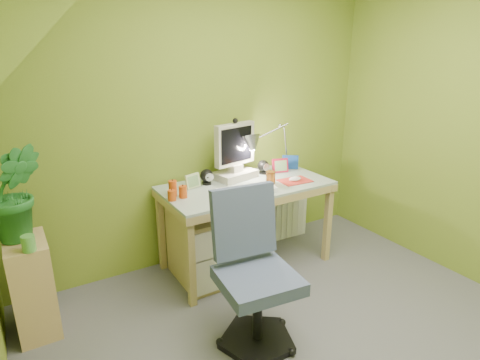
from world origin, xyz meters
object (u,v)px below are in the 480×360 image
monitor (235,145)px  potted_plant (15,193)px  task_chair (258,279)px  desk (246,225)px  desk_lamp (280,136)px  side_ledge (33,287)px  radiator (286,217)px

monitor → potted_plant: monitor is taller
monitor → task_chair: 1.25m
monitor → desk: bearing=-101.5°
desk_lamp → monitor: bearing=170.4°
monitor → task_chair: monitor is taller
desk → desk_lamp: (0.45, 0.18, 0.66)m
task_chair → desk: bearing=68.7°
desk → potted_plant: potted_plant is taller
side_ledge → desk: bearing=0.8°
desk → potted_plant: (-1.60, 0.03, 0.58)m
desk → monitor: monitor is taller
desk_lamp → radiator: size_ratio=1.63×
potted_plant → desk_lamp: bearing=4.3°
potted_plant → radiator: size_ratio=1.59×
desk_lamp → side_ledge: (-2.05, -0.20, -0.70)m
desk → potted_plant: bearing=178.7°
desk_lamp → radiator: 0.86m
desk_lamp → potted_plant: 2.05m
monitor → side_ledge: 1.75m
desk_lamp → radiator: desk_lamp is taller
side_ledge → radiator: size_ratio=1.71×
monitor → radiator: (0.62, 0.09, -0.81)m
potted_plant → task_chair: bearing=-37.5°
monitor → potted_plant: bearing=173.9°
radiator → monitor: bearing=-169.4°
task_chair → side_ledge: bearing=150.3°
desk → desk_lamp: bearing=21.5°
monitor → potted_plant: size_ratio=0.96×
monitor → desk_lamp: 0.45m
monitor → side_ledge: monitor is taller
desk_lamp → potted_plant: desk_lamp is taller
task_chair → potted_plant: bearing=148.7°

